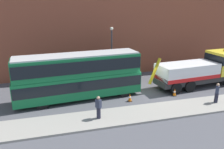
{
  "coord_description": "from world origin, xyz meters",
  "views": [
    {
      "loc": [
        -8.75,
        -18.77,
        8.05
      ],
      "look_at": [
        -3.5,
        0.19,
        2.0
      ],
      "focal_mm": 36.29,
      "sensor_mm": 36.0,
      "label": 1
    }
  ],
  "objects_px": {
    "pedestrian_bystander": "(217,93)",
    "traffic_cone_midway": "(175,92)",
    "double_decker_bus": "(79,75)",
    "pedestrian_onlooker": "(99,108)",
    "traffic_cone_near_bus": "(130,98)",
    "street_lamp": "(112,49)",
    "recovery_tow_truck": "(201,69)"
  },
  "relations": [
    {
      "from": "double_decker_bus",
      "to": "traffic_cone_near_bus",
      "type": "relative_size",
      "value": 15.53
    },
    {
      "from": "pedestrian_bystander",
      "to": "traffic_cone_midway",
      "type": "relative_size",
      "value": 2.38
    },
    {
      "from": "traffic_cone_near_bus",
      "to": "street_lamp",
      "type": "relative_size",
      "value": 0.12
    },
    {
      "from": "recovery_tow_truck",
      "to": "double_decker_bus",
      "type": "xyz_separation_m",
      "value": [
        -12.52,
        -0.04,
        0.47
      ]
    },
    {
      "from": "traffic_cone_midway",
      "to": "pedestrian_onlooker",
      "type": "bearing_deg",
      "value": -161.07
    },
    {
      "from": "pedestrian_onlooker",
      "to": "pedestrian_bystander",
      "type": "distance_m",
      "value": 10.16
    },
    {
      "from": "pedestrian_bystander",
      "to": "street_lamp",
      "type": "height_order",
      "value": "street_lamp"
    },
    {
      "from": "traffic_cone_midway",
      "to": "street_lamp",
      "type": "xyz_separation_m",
      "value": [
        -4.28,
        6.36,
        3.13
      ]
    },
    {
      "from": "pedestrian_onlooker",
      "to": "traffic_cone_midway",
      "type": "distance_m",
      "value": 8.21
    },
    {
      "from": "double_decker_bus",
      "to": "street_lamp",
      "type": "bearing_deg",
      "value": 42.2
    },
    {
      "from": "recovery_tow_truck",
      "to": "pedestrian_onlooker",
      "type": "height_order",
      "value": "recovery_tow_truck"
    },
    {
      "from": "pedestrian_bystander",
      "to": "traffic_cone_midway",
      "type": "distance_m",
      "value": 3.59
    },
    {
      "from": "traffic_cone_near_bus",
      "to": "traffic_cone_midway",
      "type": "xyz_separation_m",
      "value": [
        4.42,
        0.1,
        0.0
      ]
    },
    {
      "from": "double_decker_bus",
      "to": "traffic_cone_near_bus",
      "type": "xyz_separation_m",
      "value": [
        4.12,
        -1.84,
        -1.89
      ]
    },
    {
      "from": "double_decker_bus",
      "to": "street_lamp",
      "type": "relative_size",
      "value": 1.92
    },
    {
      "from": "traffic_cone_near_bus",
      "to": "double_decker_bus",
      "type": "bearing_deg",
      "value": 155.95
    },
    {
      "from": "double_decker_bus",
      "to": "pedestrian_onlooker",
      "type": "bearing_deg",
      "value": -84.84
    },
    {
      "from": "double_decker_bus",
      "to": "pedestrian_onlooker",
      "type": "height_order",
      "value": "double_decker_bus"
    },
    {
      "from": "pedestrian_bystander",
      "to": "street_lamp",
      "type": "distance_m",
      "value": 11.43
    },
    {
      "from": "recovery_tow_truck",
      "to": "traffic_cone_midway",
      "type": "bearing_deg",
      "value": -161.07
    },
    {
      "from": "pedestrian_onlooker",
      "to": "pedestrian_bystander",
      "type": "bearing_deg",
      "value": -37.01
    },
    {
      "from": "double_decker_bus",
      "to": "traffic_cone_near_bus",
      "type": "distance_m",
      "value": 4.9
    },
    {
      "from": "double_decker_bus",
      "to": "street_lamp",
      "type": "distance_m",
      "value": 6.41
    },
    {
      "from": "street_lamp",
      "to": "traffic_cone_near_bus",
      "type": "bearing_deg",
      "value": -91.22
    },
    {
      "from": "traffic_cone_midway",
      "to": "recovery_tow_truck",
      "type": "bearing_deg",
      "value": 24.06
    },
    {
      "from": "traffic_cone_midway",
      "to": "traffic_cone_near_bus",
      "type": "bearing_deg",
      "value": -178.64
    },
    {
      "from": "double_decker_bus",
      "to": "traffic_cone_near_bus",
      "type": "bearing_deg",
      "value": -29.18
    },
    {
      "from": "pedestrian_bystander",
      "to": "traffic_cone_midway",
      "type": "bearing_deg",
      "value": -2.61
    },
    {
      "from": "street_lamp",
      "to": "pedestrian_bystander",
      "type": "bearing_deg",
      "value": -53.12
    },
    {
      "from": "pedestrian_bystander",
      "to": "traffic_cone_near_bus",
      "type": "bearing_deg",
      "value": 24.29
    },
    {
      "from": "traffic_cone_midway",
      "to": "pedestrian_bystander",
      "type": "bearing_deg",
      "value": -46.73
    },
    {
      "from": "pedestrian_onlooker",
      "to": "traffic_cone_midway",
      "type": "height_order",
      "value": "pedestrian_onlooker"
    }
  ]
}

